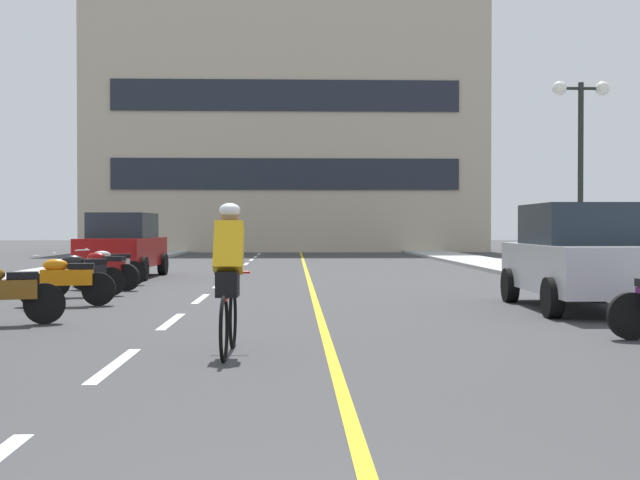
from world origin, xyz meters
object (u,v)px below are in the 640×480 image
(motorcycle_3, at_px, (3,293))
(cyclist_rider, at_px, (229,275))
(parked_car_near, at_px, (578,256))
(motorcycle_7, at_px, (110,266))
(motorcycle_5, at_px, (82,274))
(motorcycle_6, at_px, (104,269))
(street_lamp_mid, at_px, (581,134))
(motorcycle_4, at_px, (66,280))
(parked_car_mid, at_px, (123,245))

(motorcycle_3, distance_m, cyclist_rider, 4.47)
(parked_car_near, bearing_deg, motorcycle_7, 146.86)
(motorcycle_5, xyz_separation_m, motorcycle_6, (0.04, 1.77, 0.00))
(motorcycle_5, bearing_deg, motorcycle_7, 92.50)
(motorcycle_5, bearing_deg, street_lamp_mid, 18.63)
(motorcycle_3, bearing_deg, cyclist_rider, -39.14)
(motorcycle_7, height_order, cyclist_rider, cyclist_rider)
(parked_car_near, distance_m, motorcycle_5, 9.66)
(motorcycle_4, height_order, cyclist_rider, cyclist_rider)
(motorcycle_7, bearing_deg, cyclist_rider, -71.39)
(parked_car_mid, distance_m, motorcycle_6, 4.87)
(street_lamp_mid, distance_m, motorcycle_7, 12.21)
(parked_car_near, bearing_deg, parked_car_mid, 135.66)
(parked_car_mid, bearing_deg, cyclist_rider, -74.21)
(motorcycle_3, relative_size, motorcycle_6, 0.99)
(street_lamp_mid, height_order, motorcycle_4, street_lamp_mid)
(parked_car_mid, distance_m, motorcycle_3, 11.61)
(motorcycle_3, xyz_separation_m, motorcycle_4, (0.11, 2.96, 0.00))
(cyclist_rider, bearing_deg, motorcycle_7, 108.61)
(street_lamp_mid, height_order, motorcycle_5, street_lamp_mid)
(motorcycle_4, height_order, motorcycle_5, same)
(motorcycle_4, bearing_deg, motorcycle_7, 93.95)
(street_lamp_mid, distance_m, motorcycle_4, 13.26)
(motorcycle_4, bearing_deg, motorcycle_3, -92.06)
(parked_car_near, relative_size, motorcycle_7, 2.56)
(parked_car_near, relative_size, motorcycle_6, 2.55)
(motorcycle_6, bearing_deg, cyclist_rider, -69.77)
(parked_car_near, distance_m, cyclist_rider, 7.48)
(motorcycle_6, relative_size, cyclist_rider, 0.94)
(motorcycle_4, relative_size, motorcycle_5, 1.04)
(street_lamp_mid, relative_size, motorcycle_7, 3.02)
(parked_car_mid, height_order, motorcycle_5, parked_car_mid)
(street_lamp_mid, height_order, motorcycle_6, street_lamp_mid)
(parked_car_mid, distance_m, cyclist_rider, 14.96)
(parked_car_near, relative_size, motorcycle_4, 2.49)
(motorcycle_6, height_order, motorcycle_7, same)
(parked_car_near, relative_size, cyclist_rider, 2.39)
(street_lamp_mid, xyz_separation_m, motorcycle_6, (-11.55, -2.14, -3.32))
(parked_car_near, relative_size, parked_car_mid, 1.00)
(parked_car_near, relative_size, motorcycle_3, 2.58)
(motorcycle_6, bearing_deg, street_lamp_mid, 10.49)
(motorcycle_3, xyz_separation_m, cyclist_rider, (3.45, -2.81, 0.41))
(street_lamp_mid, bearing_deg, parked_car_near, -109.32)
(motorcycle_3, height_order, motorcycle_5, same)
(motorcycle_4, distance_m, cyclist_rider, 6.68)
(parked_car_mid, height_order, motorcycle_3, parked_car_mid)
(cyclist_rider, bearing_deg, motorcycle_3, 140.86)
(street_lamp_mid, distance_m, parked_car_near, 7.77)
(motorcycle_6, bearing_deg, parked_car_near, -26.99)
(parked_car_mid, bearing_deg, motorcycle_5, -85.64)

